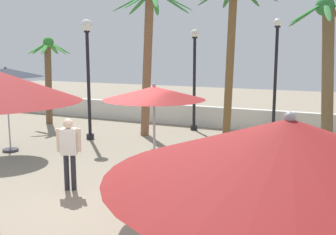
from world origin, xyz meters
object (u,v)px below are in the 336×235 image
(palm_tree_3, at_px, (149,45))
(lamp_post_2, at_px, (194,73))
(patio_umbrella_4, at_px, (154,95))
(palm_tree_0, at_px, (49,70))
(patio_umbrella_0, at_px, (288,152))
(palm_tree_1, at_px, (327,55))
(palm_tree_2, at_px, (232,42))
(guest_0, at_px, (69,147))
(lamp_post_0, at_px, (88,60))
(lamp_post_1, at_px, (276,73))
(patio_umbrella_5, at_px, (6,74))

(palm_tree_3, relative_size, lamp_post_2, 1.35)
(patio_umbrella_4, bearing_deg, palm_tree_0, 143.24)
(patio_umbrella_0, relative_size, palm_tree_3, 0.51)
(palm_tree_1, height_order, palm_tree_2, palm_tree_2)
(guest_0, bearing_deg, lamp_post_0, 121.79)
(lamp_post_1, distance_m, guest_0, 9.03)
(lamp_post_2, bearing_deg, patio_umbrella_0, -65.45)
(patio_umbrella_5, bearing_deg, lamp_post_0, 64.63)
(palm_tree_2, height_order, palm_tree_3, palm_tree_2)
(palm_tree_2, height_order, lamp_post_2, palm_tree_2)
(patio_umbrella_5, xyz_separation_m, lamp_post_0, (1.24, 2.61, 0.39))
(lamp_post_0, bearing_deg, guest_0, -58.21)
(palm_tree_1, bearing_deg, lamp_post_1, 154.97)
(patio_umbrella_0, relative_size, lamp_post_0, 0.64)
(palm_tree_2, bearing_deg, palm_tree_3, -170.53)
(patio_umbrella_4, xyz_separation_m, palm_tree_3, (-3.36, 6.05, 1.14))
(guest_0, bearing_deg, palm_tree_2, 75.06)
(palm_tree_1, bearing_deg, lamp_post_0, -159.95)
(palm_tree_2, xyz_separation_m, lamp_post_1, (1.25, 1.68, -1.13))
(palm_tree_1, relative_size, palm_tree_3, 0.91)
(palm_tree_1, relative_size, lamp_post_2, 1.23)
(palm_tree_1, relative_size, guest_0, 2.96)
(patio_umbrella_5, xyz_separation_m, palm_tree_1, (9.02, 5.45, 0.56))
(palm_tree_1, bearing_deg, patio_umbrella_5, -148.86)
(palm_tree_3, bearing_deg, lamp_post_2, 57.93)
(palm_tree_1, bearing_deg, palm_tree_3, -167.77)
(patio_umbrella_4, distance_m, lamp_post_1, 8.28)
(guest_0, bearing_deg, palm_tree_0, 134.49)
(palm_tree_2, bearing_deg, lamp_post_2, 146.05)
(patio_umbrella_5, relative_size, palm_tree_0, 0.72)
(patio_umbrella_4, height_order, lamp_post_1, lamp_post_1)
(patio_umbrella_0, distance_m, lamp_post_2, 13.52)
(palm_tree_1, height_order, palm_tree_3, palm_tree_3)
(patio_umbrella_0, xyz_separation_m, lamp_post_0, (-8.41, 9.00, 0.40))
(lamp_post_0, bearing_deg, lamp_post_1, 31.87)
(patio_umbrella_0, height_order, palm_tree_1, palm_tree_1)
(patio_umbrella_0, height_order, patio_umbrella_4, patio_umbrella_0)
(patio_umbrella_5, xyz_separation_m, lamp_post_2, (4.03, 5.91, -0.19))
(palm_tree_2, distance_m, guest_0, 7.38)
(patio_umbrella_5, xyz_separation_m, guest_0, (4.14, -2.08, -1.49))
(patio_umbrella_0, height_order, palm_tree_2, palm_tree_2)
(palm_tree_3, relative_size, guest_0, 3.25)
(lamp_post_1, bearing_deg, palm_tree_3, -152.95)
(palm_tree_2, bearing_deg, guest_0, -104.94)
(lamp_post_1, bearing_deg, patio_umbrella_5, -138.72)
(patio_umbrella_4, distance_m, palm_tree_0, 10.73)
(patio_umbrella_0, bearing_deg, guest_0, 141.95)
(patio_umbrella_0, bearing_deg, palm_tree_0, 137.71)
(patio_umbrella_4, bearing_deg, palm_tree_1, 69.61)
(lamp_post_0, xyz_separation_m, guest_0, (2.90, -4.69, -1.88))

